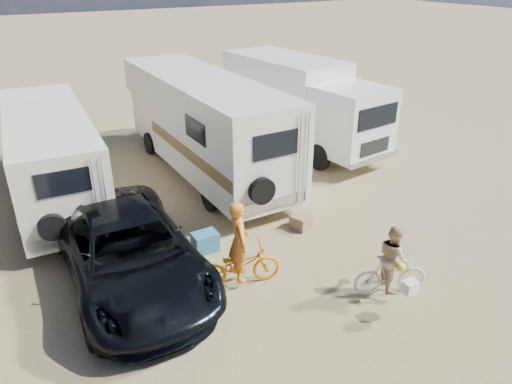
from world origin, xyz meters
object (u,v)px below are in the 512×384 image
rv_left (53,159)px  rv_main (204,127)px  bike_woman (391,274)px  rider_man (239,248)px  box_truck (302,105)px  bike_man (239,265)px  bike_parked (368,140)px  cooler (205,242)px  rider_woman (392,264)px  dark_suv (130,252)px  crate (301,222)px

rv_left → rv_main: bearing=0.9°
rv_left → bike_woman: (5.35, -8.23, -0.85)m
rv_left → rider_man: 6.90m
box_truck → bike_man: size_ratio=3.97×
box_truck → bike_parked: size_ratio=4.67×
box_truck → cooler: (-6.38, -5.05, -1.38)m
rv_main → box_truck: bearing=6.8°
bike_man → bike_woman: bike_woman is taller
rider_woman → bike_parked: bearing=-17.1°
dark_suv → rider_man: (2.04, -1.24, 0.13)m
rider_man → rider_woman: 3.24m
rider_man → cooler: rider_man is taller
rv_left → bike_parked: rv_left is taller
bike_man → bike_woman: 3.24m
rv_main → bike_man: rv_main is taller
rider_woman → crate: (-0.03, 3.25, -0.56)m
rv_left → bike_woman: rv_left is taller
bike_woman → bike_man: bearing=75.8°
rv_left → rider_man: size_ratio=3.90×
bike_man → crate: bike_man is taller
crate → bike_parked: bearing=33.0°
box_truck → crate: box_truck is taller
rv_main → rv_left: (-4.72, 0.20, -0.27)m
rider_woman → bike_parked: rider_woman is taller
rider_man → box_truck: bearing=-27.7°
rider_man → cooler: (-0.10, 1.61, -0.68)m
crate → bike_man: bearing=-152.5°
box_truck → bike_man: (-6.28, -6.66, -1.15)m
dark_suv → crate: 4.67m
bike_woman → bike_parked: (5.56, 6.88, -0.08)m
bike_woman → rider_man: rider_man is taller
rider_man → cooler: size_ratio=3.02×
box_truck → rider_man: bearing=-139.4°
rv_main → dark_suv: bearing=-129.8°
rider_man → bike_parked: (8.18, 4.98, -0.52)m
bike_woman → bike_parked: 8.84m
box_truck → cooler: 8.26m
box_truck → dark_suv: 9.96m
box_truck → rider_woman: (-3.66, -8.57, -0.89)m
rider_woman → bike_man: bearing=75.8°
box_truck → crate: (-3.69, -5.32, -1.44)m
dark_suv → rider_woman: bearing=-32.7°
bike_parked → crate: bike_parked is taller
rv_main → bike_parked: bearing=-10.8°
bike_woman → crate: size_ratio=3.48×
cooler → box_truck: bearing=38.7°
bike_woman → rider_woman: rider_woman is taller
box_truck → rider_woman: size_ratio=4.89×
rv_left → cooler: rv_left is taller
bike_man → bike_woman: size_ratio=1.13×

